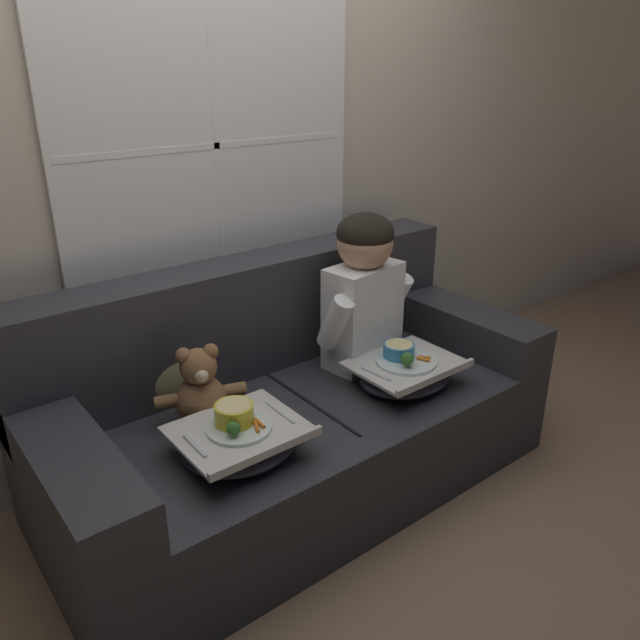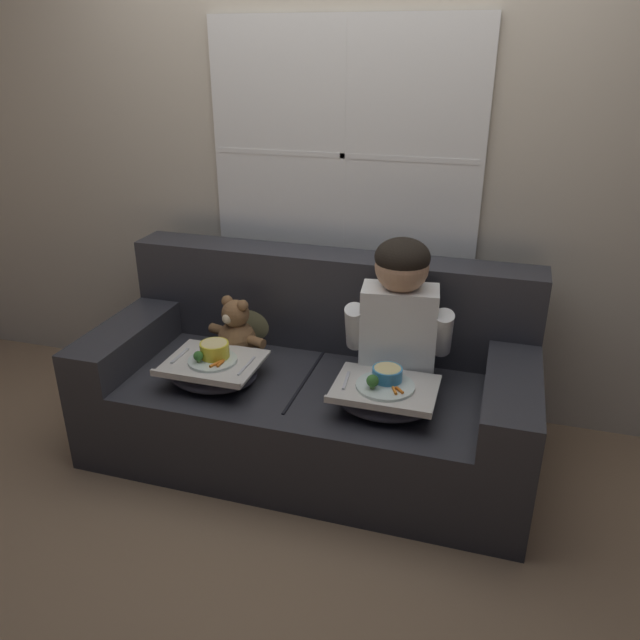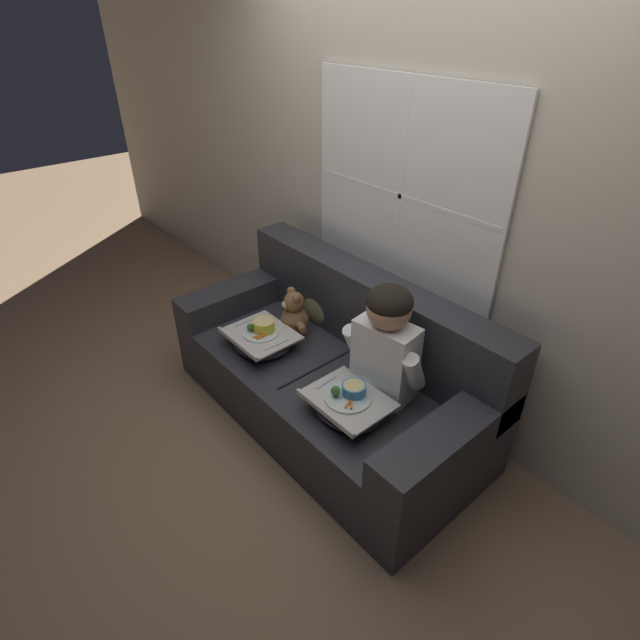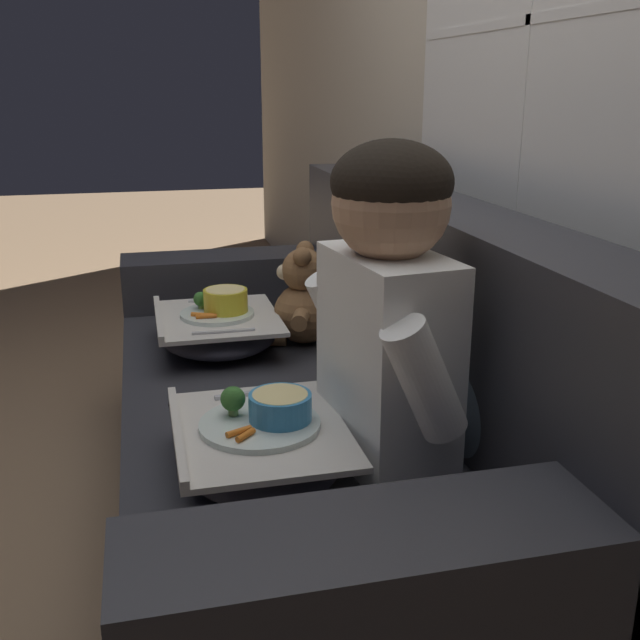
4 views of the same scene
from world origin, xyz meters
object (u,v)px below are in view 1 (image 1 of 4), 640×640
(lap_tray_child, at_px, (405,372))
(couch, at_px, (291,410))
(teddy_bear, at_px, (200,391))
(lap_tray_teddy, at_px, (240,439))
(throw_pillow_behind_child, at_px, (333,315))
(throw_pillow_behind_teddy, at_px, (174,363))
(child_figure, at_px, (364,284))

(lap_tray_child, bearing_deg, couch, 146.78)
(teddy_bear, distance_m, lap_tray_teddy, 0.26)
(teddy_bear, bearing_deg, throw_pillow_behind_child, 14.67)
(couch, distance_m, lap_tray_child, 0.48)
(throw_pillow_behind_teddy, relative_size, teddy_bear, 1.00)
(throw_pillow_behind_teddy, xyz_separation_m, lap_tray_teddy, (-0.00, -0.45, -0.10))
(couch, height_order, throw_pillow_behind_teddy, couch)
(teddy_bear, bearing_deg, throw_pillow_behind_teddy, 89.64)
(lap_tray_child, relative_size, lap_tray_teddy, 1.02)
(lap_tray_child, xyz_separation_m, lap_tray_teddy, (-0.76, -0.00, 0.00))
(lap_tray_teddy, bearing_deg, couch, 33.21)
(throw_pillow_behind_teddy, xyz_separation_m, teddy_bear, (-0.00, -0.20, -0.03))
(child_figure, relative_size, lap_tray_child, 1.56)
(couch, distance_m, teddy_bear, 0.44)
(throw_pillow_behind_teddy, distance_m, lap_tray_child, 0.89)
(throw_pillow_behind_child, distance_m, throw_pillow_behind_teddy, 0.76)
(teddy_bear, bearing_deg, lap_tray_child, -18.33)
(throw_pillow_behind_child, xyz_separation_m, throw_pillow_behind_teddy, (-0.76, 0.00, 0.00))
(couch, xyz_separation_m, teddy_bear, (-0.38, 0.00, 0.22))
(throw_pillow_behind_child, bearing_deg, couch, -151.92)
(child_figure, bearing_deg, couch, -179.05)
(throw_pillow_behind_child, bearing_deg, lap_tray_teddy, -149.28)
(throw_pillow_behind_child, bearing_deg, lap_tray_child, -90.07)
(throw_pillow_behind_teddy, xyz_separation_m, child_figure, (0.76, -0.20, 0.20))
(teddy_bear, bearing_deg, lap_tray_teddy, -89.77)
(throw_pillow_behind_teddy, bearing_deg, throw_pillow_behind_child, 0.00)
(child_figure, bearing_deg, lap_tray_child, -90.16)
(throw_pillow_behind_child, xyz_separation_m, lap_tray_teddy, (-0.76, -0.45, -0.10))
(couch, bearing_deg, lap_tray_teddy, -146.79)
(child_figure, bearing_deg, teddy_bear, -179.79)
(couch, xyz_separation_m, lap_tray_child, (0.38, -0.25, 0.15))
(throw_pillow_behind_teddy, distance_m, child_figure, 0.81)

